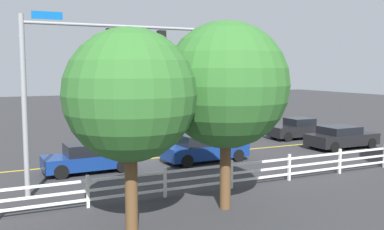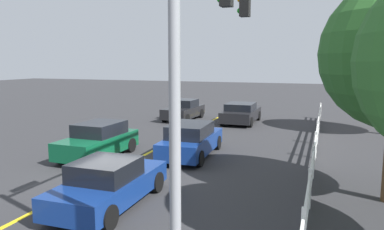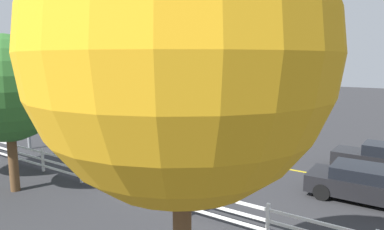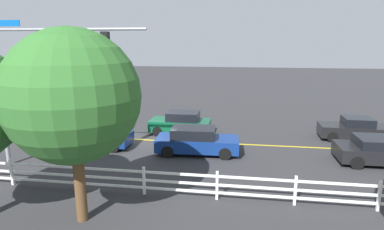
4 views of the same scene
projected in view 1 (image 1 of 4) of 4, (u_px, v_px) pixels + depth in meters
ground_plane at (138, 160)px, 23.52m from camera, size 120.00×120.00×0.00m
lane_center_stripe at (205, 153)px, 25.25m from camera, size 28.00×0.16×0.01m
signal_assembly at (83, 68)px, 16.92m from camera, size 7.33×0.38×6.88m
car_0 at (204, 148)px, 22.95m from camera, size 4.49×1.98×1.45m
car_1 at (152, 140)px, 25.57m from camera, size 3.95×1.89×1.49m
car_2 at (341, 137)px, 26.88m from camera, size 4.36×2.06×1.35m
car_3 at (297, 129)px, 30.55m from camera, size 4.05×1.95×1.42m
car_4 at (88, 159)px, 20.61m from camera, size 4.16×1.89×1.36m
white_rail_fence at (261, 170)px, 18.46m from camera, size 26.10×0.10×1.15m
tree_0 at (226, 85)px, 14.87m from camera, size 4.28×4.28×6.41m
tree_2 at (130, 95)px, 12.87m from camera, size 3.93×3.93×6.02m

